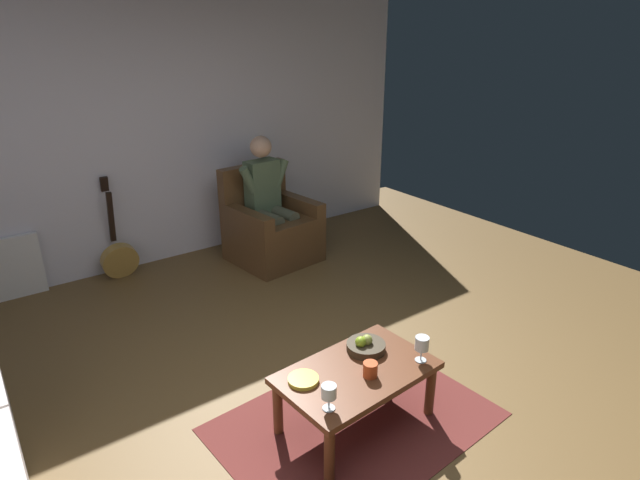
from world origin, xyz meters
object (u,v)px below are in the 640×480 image
object	(u,v)px
person_seated	(269,196)
decorative_dish	(303,380)
coffee_table	(357,378)
armchair	(271,229)
wine_glass_near	(329,393)
fruit_bowl	(366,346)
wine_glass_far	(422,345)
guitar	(119,256)
candle_jar	(370,369)

from	to	relation	value
person_seated	decorative_dish	bearing A→B (deg)	56.56
person_seated	coffee_table	distance (m)	2.64
armchair	decorative_dish	size ratio (longest dim) A/B	5.37
person_seated	wine_glass_near	distance (m)	2.92
person_seated	fruit_bowl	size ratio (longest dim) A/B	5.22
wine_glass_far	decorative_dish	distance (m)	0.75
coffee_table	wine_glass_near	xyz separation A→B (m)	(0.34, 0.18, 0.16)
fruit_bowl	wine_glass_near	bearing A→B (deg)	30.16
wine_glass_near	person_seated	bearing A→B (deg)	-114.99
decorative_dish	wine_glass_far	bearing A→B (deg)	159.84
armchair	coffee_table	distance (m)	2.62
decorative_dish	armchair	bearing A→B (deg)	-117.09
guitar	wine_glass_near	size ratio (longest dim) A/B	6.66
fruit_bowl	guitar	bearing A→B (deg)	-75.85
guitar	candle_jar	distance (m)	3.10
guitar	wine_glass_far	bearing A→B (deg)	106.37
armchair	guitar	xyz separation A→B (m)	(1.43, -0.49, -0.11)
person_seated	fruit_bowl	xyz separation A→B (m)	(0.71, 2.34, -0.26)
guitar	armchair	bearing A→B (deg)	161.07
wine_glass_far	candle_jar	distance (m)	0.36
coffee_table	guitar	xyz separation A→B (m)	(0.54, -2.95, -0.12)
armchair	decorative_dish	world-z (taller)	armchair
guitar	wine_glass_far	xyz separation A→B (m)	(-0.91, 3.11, 0.29)
coffee_table	wine_glass_near	world-z (taller)	wine_glass_near
wine_glass_far	decorative_dish	xyz separation A→B (m)	(0.69, -0.25, -0.10)
person_seated	decorative_dish	distance (m)	2.67
person_seated	wine_glass_far	size ratio (longest dim) A/B	7.80
coffee_table	wine_glass_far	distance (m)	0.44
decorative_dish	candle_jar	distance (m)	0.39
candle_jar	coffee_table	bearing A→B (deg)	-75.76
coffee_table	decorative_dish	distance (m)	0.34
person_seated	fruit_bowl	world-z (taller)	person_seated
fruit_bowl	decorative_dish	bearing A→B (deg)	3.22
wine_glass_near	fruit_bowl	distance (m)	0.60
armchair	candle_jar	bearing A→B (deg)	64.86
person_seated	guitar	world-z (taller)	person_seated
coffee_table	wine_glass_near	size ratio (longest dim) A/B	6.48
armchair	candle_jar	distance (m)	2.70
candle_jar	armchair	bearing A→B (deg)	-108.74
armchair	fruit_bowl	xyz separation A→B (m)	(0.71, 2.33, 0.10)
person_seated	wine_glass_near	xyz separation A→B (m)	(1.23, 2.64, -0.19)
armchair	person_seated	bearing A→B (deg)	-90.00
person_seated	guitar	bearing A→B (deg)	-25.18
wine_glass_near	decorative_dish	size ratio (longest dim) A/B	0.82
armchair	wine_glass_far	distance (m)	2.67
armchair	fruit_bowl	world-z (taller)	armchair
armchair	wine_glass_near	xyz separation A→B (m)	(1.23, 2.63, 0.17)
decorative_dish	wine_glass_near	bearing A→B (deg)	85.33
armchair	wine_glass_near	bearing A→B (deg)	58.57
person_seated	fruit_bowl	distance (m)	2.46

